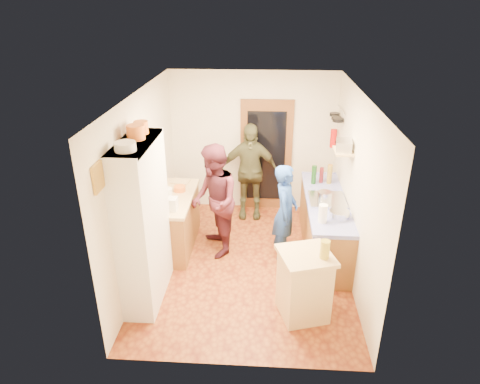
# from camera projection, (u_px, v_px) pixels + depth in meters

# --- Properties ---
(floor) EXTENTS (3.00, 4.00, 0.02)m
(floor) POSITION_uv_depth(u_px,v_px,m) (247.00, 264.00, 6.59)
(floor) COLOR #924E1E
(floor) RESTS_ON ground
(ceiling) EXTENTS (3.00, 4.00, 0.02)m
(ceiling) POSITION_uv_depth(u_px,v_px,m) (248.00, 94.00, 5.49)
(ceiling) COLOR silver
(ceiling) RESTS_ON ground
(wall_back) EXTENTS (3.00, 0.02, 2.60)m
(wall_back) POSITION_uv_depth(u_px,v_px,m) (253.00, 142.00, 7.86)
(wall_back) COLOR beige
(wall_back) RESTS_ON ground
(wall_front) EXTENTS (3.00, 0.02, 2.60)m
(wall_front) POSITION_uv_depth(u_px,v_px,m) (238.00, 269.00, 4.22)
(wall_front) COLOR beige
(wall_front) RESTS_ON ground
(wall_left) EXTENTS (0.02, 4.00, 2.60)m
(wall_left) POSITION_uv_depth(u_px,v_px,m) (143.00, 184.00, 6.13)
(wall_left) COLOR beige
(wall_left) RESTS_ON ground
(wall_right) EXTENTS (0.02, 4.00, 2.60)m
(wall_right) POSITION_uv_depth(u_px,v_px,m) (356.00, 189.00, 5.95)
(wall_right) COLOR beige
(wall_right) RESTS_ON ground
(door_frame) EXTENTS (0.95, 0.06, 2.10)m
(door_frame) POSITION_uv_depth(u_px,v_px,m) (266.00, 156.00, 7.92)
(door_frame) COLOR brown
(door_frame) RESTS_ON ground
(door_glass) EXTENTS (0.70, 0.02, 1.70)m
(door_glass) POSITION_uv_depth(u_px,v_px,m) (266.00, 157.00, 7.89)
(door_glass) COLOR black
(door_glass) RESTS_ON door_frame
(hutch_body) EXTENTS (0.40, 1.20, 2.20)m
(hutch_body) POSITION_uv_depth(u_px,v_px,m) (143.00, 223.00, 5.48)
(hutch_body) COLOR silver
(hutch_body) RESTS_ON ground
(hutch_top_shelf) EXTENTS (0.40, 1.14, 0.04)m
(hutch_top_shelf) POSITION_uv_depth(u_px,v_px,m) (135.00, 143.00, 5.02)
(hutch_top_shelf) COLOR silver
(hutch_top_shelf) RESTS_ON hutch_body
(plate_stack) EXTENTS (0.24, 0.24, 0.10)m
(plate_stack) POSITION_uv_depth(u_px,v_px,m) (125.00, 146.00, 4.69)
(plate_stack) COLOR white
(plate_stack) RESTS_ON hutch_top_shelf
(orange_pot_a) EXTENTS (0.22, 0.22, 0.17)m
(orange_pot_a) POSITION_uv_depth(u_px,v_px,m) (136.00, 132.00, 5.06)
(orange_pot_a) COLOR orange
(orange_pot_a) RESTS_ON hutch_top_shelf
(orange_pot_b) EXTENTS (0.18, 0.18, 0.16)m
(orange_pot_b) POSITION_uv_depth(u_px,v_px,m) (141.00, 127.00, 5.26)
(orange_pot_b) COLOR orange
(orange_pot_b) RESTS_ON hutch_top_shelf
(left_counter_base) EXTENTS (0.60, 1.40, 0.85)m
(left_counter_base) POSITION_uv_depth(u_px,v_px,m) (174.00, 223.00, 6.89)
(left_counter_base) COLOR brown
(left_counter_base) RESTS_ON ground
(left_counter_top) EXTENTS (0.64, 1.44, 0.05)m
(left_counter_top) POSITION_uv_depth(u_px,v_px,m) (172.00, 198.00, 6.70)
(left_counter_top) COLOR tan
(left_counter_top) RESTS_ON left_counter_base
(toaster) EXTENTS (0.26, 0.18, 0.19)m
(toaster) POSITION_uv_depth(u_px,v_px,m) (169.00, 204.00, 6.23)
(toaster) COLOR white
(toaster) RESTS_ON left_counter_top
(kettle) EXTENTS (0.21, 0.21, 0.19)m
(kettle) POSITION_uv_depth(u_px,v_px,m) (167.00, 194.00, 6.52)
(kettle) COLOR white
(kettle) RESTS_ON left_counter_top
(orange_bowl) EXTENTS (0.20, 0.20, 0.08)m
(orange_bowl) POSITION_uv_depth(u_px,v_px,m) (180.00, 189.00, 6.85)
(orange_bowl) COLOR orange
(orange_bowl) RESTS_ON left_counter_top
(chopping_board) EXTENTS (0.34, 0.27, 0.02)m
(chopping_board) POSITION_uv_depth(u_px,v_px,m) (180.00, 182.00, 7.18)
(chopping_board) COLOR tan
(chopping_board) RESTS_ON left_counter_top
(right_counter_base) EXTENTS (0.60, 2.20, 0.84)m
(right_counter_base) POSITION_uv_depth(u_px,v_px,m) (324.00, 226.00, 6.79)
(right_counter_base) COLOR brown
(right_counter_base) RESTS_ON ground
(right_counter_top) EXTENTS (0.62, 2.22, 0.06)m
(right_counter_top) POSITION_uv_depth(u_px,v_px,m) (326.00, 201.00, 6.61)
(right_counter_top) COLOR #161BAB
(right_counter_top) RESTS_ON right_counter_base
(hob) EXTENTS (0.55, 0.58, 0.04)m
(hob) POSITION_uv_depth(u_px,v_px,m) (327.00, 200.00, 6.52)
(hob) COLOR silver
(hob) RESTS_ON right_counter_top
(pot_on_hob) EXTENTS (0.21, 0.21, 0.14)m
(pot_on_hob) POSITION_uv_depth(u_px,v_px,m) (325.00, 196.00, 6.44)
(pot_on_hob) COLOR silver
(pot_on_hob) RESTS_ON hob
(bottle_a) EXTENTS (0.10, 0.10, 0.32)m
(bottle_a) POSITION_uv_depth(u_px,v_px,m) (314.00, 175.00, 7.07)
(bottle_a) COLOR #143F14
(bottle_a) RESTS_ON right_counter_top
(bottle_b) EXTENTS (0.07, 0.07, 0.27)m
(bottle_b) POSITION_uv_depth(u_px,v_px,m) (321.00, 175.00, 7.12)
(bottle_b) COLOR #591419
(bottle_b) RESTS_ON right_counter_top
(bottle_c) EXTENTS (0.09, 0.09, 0.33)m
(bottle_c) POSITION_uv_depth(u_px,v_px,m) (330.00, 174.00, 7.08)
(bottle_c) COLOR olive
(bottle_c) RESTS_ON right_counter_top
(paper_towel) EXTENTS (0.14, 0.14, 0.27)m
(paper_towel) POSITION_uv_depth(u_px,v_px,m) (323.00, 214.00, 5.87)
(paper_towel) COLOR white
(paper_towel) RESTS_ON right_counter_top
(mixing_bowl) EXTENTS (0.33, 0.33, 0.11)m
(mixing_bowl) POSITION_uv_depth(u_px,v_px,m) (339.00, 214.00, 6.02)
(mixing_bowl) COLOR silver
(mixing_bowl) RESTS_ON right_counter_top
(island_base) EXTENTS (0.69, 0.69, 0.86)m
(island_base) POSITION_uv_depth(u_px,v_px,m) (304.00, 286.00, 5.37)
(island_base) COLOR tan
(island_base) RESTS_ON ground
(island_top) EXTENTS (0.77, 0.77, 0.05)m
(island_top) POSITION_uv_depth(u_px,v_px,m) (306.00, 256.00, 5.18)
(island_top) COLOR tan
(island_top) RESTS_ON island_base
(cutting_board) EXTENTS (0.42, 0.37, 0.02)m
(cutting_board) POSITION_uv_depth(u_px,v_px,m) (301.00, 253.00, 5.21)
(cutting_board) COLOR white
(cutting_board) RESTS_ON island_top
(oil_jar) EXTENTS (0.14, 0.14, 0.23)m
(oil_jar) POSITION_uv_depth(u_px,v_px,m) (325.00, 249.00, 5.06)
(oil_jar) COLOR #AD9E2D
(oil_jar) RESTS_ON island_top
(pan_rail) EXTENTS (0.02, 0.65, 0.02)m
(pan_rail) POSITION_uv_depth(u_px,v_px,m) (341.00, 110.00, 7.03)
(pan_rail) COLOR silver
(pan_rail) RESTS_ON wall_right
(pan_hang_a) EXTENTS (0.18, 0.18, 0.05)m
(pan_hang_a) POSITION_uv_depth(u_px,v_px,m) (338.00, 120.00, 6.92)
(pan_hang_a) COLOR black
(pan_hang_a) RESTS_ON pan_rail
(pan_hang_b) EXTENTS (0.16, 0.16, 0.05)m
(pan_hang_b) POSITION_uv_depth(u_px,v_px,m) (336.00, 118.00, 7.11)
(pan_hang_b) COLOR black
(pan_hang_b) RESTS_ON pan_rail
(pan_hang_c) EXTENTS (0.17, 0.17, 0.05)m
(pan_hang_c) POSITION_uv_depth(u_px,v_px,m) (335.00, 114.00, 7.29)
(pan_hang_c) COLOR black
(pan_hang_c) RESTS_ON pan_rail
(wall_shelf) EXTENTS (0.26, 0.42, 0.03)m
(wall_shelf) POSITION_uv_depth(u_px,v_px,m) (343.00, 151.00, 6.20)
(wall_shelf) COLOR tan
(wall_shelf) RESTS_ON wall_right
(radio) EXTENTS (0.26, 0.33, 0.15)m
(radio) POSITION_uv_depth(u_px,v_px,m) (344.00, 145.00, 6.17)
(radio) COLOR silver
(radio) RESTS_ON wall_shelf
(ext_bracket) EXTENTS (0.06, 0.10, 0.04)m
(ext_bracket) POSITION_uv_depth(u_px,v_px,m) (337.00, 141.00, 7.43)
(ext_bracket) COLOR black
(ext_bracket) RESTS_ON wall_right
(fire_extinguisher) EXTENTS (0.11, 0.11, 0.32)m
(fire_extinguisher) POSITION_uv_depth(u_px,v_px,m) (333.00, 138.00, 7.42)
(fire_extinguisher) COLOR red
(fire_extinguisher) RESTS_ON wall_right
(picture_frame) EXTENTS (0.03, 0.25, 0.30)m
(picture_frame) POSITION_uv_depth(u_px,v_px,m) (98.00, 177.00, 4.41)
(picture_frame) COLOR gold
(picture_frame) RESTS_ON wall_left
(person_hob) EXTENTS (0.45, 0.61, 1.53)m
(person_hob) POSITION_uv_depth(u_px,v_px,m) (287.00, 213.00, 6.46)
(person_hob) COLOR #1E4095
(person_hob) RESTS_ON ground
(person_left) EXTENTS (0.91, 1.03, 1.79)m
(person_left) POSITION_uv_depth(u_px,v_px,m) (216.00, 200.00, 6.58)
(person_left) COLOR #421823
(person_left) RESTS_ON ground
(person_back) EXTENTS (1.05, 0.46, 1.77)m
(person_back) POSITION_uv_depth(u_px,v_px,m) (250.00, 171.00, 7.66)
(person_back) COLOR #3D3D25
(person_back) RESTS_ON ground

